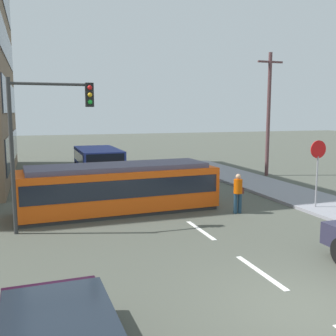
{
  "coord_description": "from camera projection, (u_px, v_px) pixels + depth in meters",
  "views": [
    {
      "loc": [
        -5.55,
        -6.78,
        4.2
      ],
      "look_at": [
        -0.1,
        9.36,
        1.82
      ],
      "focal_mm": 42.71,
      "sensor_mm": 36.0,
      "label": 1
    }
  ],
  "objects": [
    {
      "name": "stop_sign",
      "position": [
        318.0,
        160.0,
        17.01
      ],
      "size": [
        0.76,
        0.07,
        2.88
      ],
      "color": "gray",
      "rests_on": "sidewalk_curb_right"
    },
    {
      "name": "lane_stripe_2",
      "position": [
        201.0,
        230.0,
        14.33
      ],
      "size": [
        0.16,
        2.4,
        0.01
      ],
      "primitive_type": "cube",
      "color": "silver",
      "rests_on": "ground"
    },
    {
      "name": "traffic_light_mast",
      "position": [
        44.0,
        126.0,
        13.75
      ],
      "size": [
        2.87,
        0.33,
        5.36
      ],
      "color": "#333333",
      "rests_on": "ground"
    },
    {
      "name": "ground_plane",
      "position": [
        166.0,
        206.0,
        18.08
      ],
      "size": [
        120.0,
        120.0,
        0.0
      ],
      "primitive_type": "plane",
      "color": "#494C42"
    },
    {
      "name": "city_bus",
      "position": [
        98.0,
        161.0,
        25.89
      ],
      "size": [
        2.59,
        5.38,
        1.87
      ],
      "color": "#2D3E9A",
      "rests_on": "ground"
    },
    {
      "name": "pedestrian_crossing",
      "position": [
        238.0,
        191.0,
        16.62
      ],
      "size": [
        0.46,
        0.36,
        1.67
      ],
      "color": "#1E394F",
      "rests_on": "ground"
    },
    {
      "name": "lane_stripe_1",
      "position": [
        260.0,
        272.0,
        10.58
      ],
      "size": [
        0.16,
        2.4,
        0.01
      ],
      "primitive_type": "cube",
      "color": "silver",
      "rests_on": "ground"
    },
    {
      "name": "lane_stripe_3",
      "position": [
        135.0,
        184.0,
        23.39
      ],
      "size": [
        0.16,
        2.4,
        0.01
      ],
      "primitive_type": "cube",
      "color": "silver",
      "rests_on": "ground"
    },
    {
      "name": "utility_pole_mid",
      "position": [
        269.0,
        112.0,
        26.2
      ],
      "size": [
        1.8,
        0.24,
        8.02
      ],
      "color": "brown",
      "rests_on": "ground"
    },
    {
      "name": "streetcar_tram",
      "position": [
        118.0,
        187.0,
        16.92
      ],
      "size": [
        8.43,
        2.93,
        2.03
      ],
      "color": "#EF5411",
      "rests_on": "ground"
    },
    {
      "name": "lane_stripe_4",
      "position": [
        115.0,
        170.0,
        29.02
      ],
      "size": [
        0.16,
        2.4,
        0.01
      ],
      "primitive_type": "cube",
      "color": "silver",
      "rests_on": "ground"
    }
  ]
}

